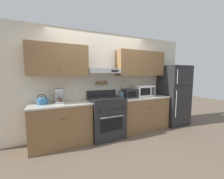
{
  "coord_description": "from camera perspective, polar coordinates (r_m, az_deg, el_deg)",
  "views": [
    {
      "loc": [
        -1.2,
        -2.71,
        1.5
      ],
      "look_at": [
        0.15,
        0.26,
        1.14
      ],
      "focal_mm": 22.0,
      "sensor_mm": 36.0,
      "label": 1
    }
  ],
  "objects": [
    {
      "name": "tea_kettle",
      "position": [
        3.15,
        -27.02,
        -4.14
      ],
      "size": [
        0.25,
        0.19,
        0.21
      ],
      "color": "teal",
      "rests_on": "counter_left"
    },
    {
      "name": "microwave",
      "position": [
        3.96,
        12.92,
        -0.52
      ],
      "size": [
        0.54,
        0.36,
        0.3
      ],
      "color": "white",
      "rests_on": "counter_right"
    },
    {
      "name": "wall_back",
      "position": [
        3.51,
        -3.82,
        5.58
      ],
      "size": [
        5.2,
        0.46,
        2.55
      ],
      "color": "beige",
      "rests_on": "ground_plane"
    },
    {
      "name": "ground_plane",
      "position": [
        3.32,
        -0.52,
        -20.61
      ],
      "size": [
        16.0,
        16.0,
        0.0
      ],
      "primitive_type": "plane",
      "color": "brown"
    },
    {
      "name": "refrigerator",
      "position": [
        4.57,
        24.18,
        -2.14
      ],
      "size": [
        0.76,
        0.7,
        1.76
      ],
      "color": "#232326",
      "rests_on": "ground_plane"
    },
    {
      "name": "utensil_crock",
      "position": [
        3.57,
        4.03,
        -2.2
      ],
      "size": [
        0.11,
        0.11,
        0.31
      ],
      "color": "slate",
      "rests_on": "counter_right"
    },
    {
      "name": "counter_right",
      "position": [
        3.94,
        12.43,
        -9.4
      ],
      "size": [
        1.41,
        0.62,
        0.89
      ],
      "color": "brown",
      "rests_on": "ground_plane"
    },
    {
      "name": "toaster_oven",
      "position": [
        3.68,
        7.4,
        -1.55
      ],
      "size": [
        0.34,
        0.33,
        0.22
      ],
      "color": "#232326",
      "rests_on": "counter_right"
    },
    {
      "name": "counter_left",
      "position": [
        3.21,
        -20.19,
        -13.31
      ],
      "size": [
        1.24,
        0.62,
        0.89
      ],
      "color": "brown",
      "rests_on": "ground_plane"
    },
    {
      "name": "stove_range",
      "position": [
        3.37,
        -2.46,
        -11.28
      ],
      "size": [
        0.77,
        0.7,
        1.1
      ],
      "color": "#232326",
      "rests_on": "ground_plane"
    },
    {
      "name": "coffee_maker",
      "position": [
        3.16,
        -21.13,
        -2.35
      ],
      "size": [
        0.16,
        0.21,
        0.31
      ],
      "color": "#ADAFB5",
      "rests_on": "counter_left"
    }
  ]
}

